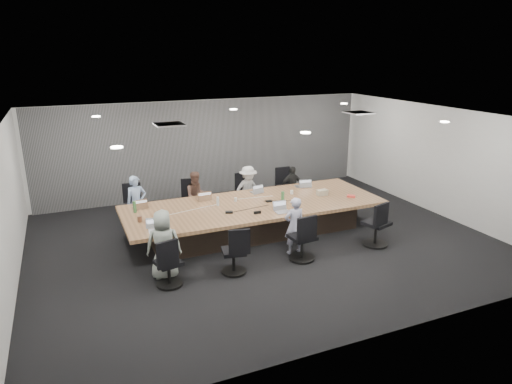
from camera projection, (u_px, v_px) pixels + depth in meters
name	position (u px, v px, depth m)	size (l,w,h in m)	color
floor	(263.00, 241.00, 10.39)	(10.00, 8.00, 0.00)	black
ceiling	(264.00, 118.00, 9.55)	(10.00, 8.00, 0.00)	white
wall_back	(208.00, 148.00, 13.48)	(10.00, 2.80, 0.00)	silver
wall_front	(378.00, 253.00, 6.46)	(10.00, 2.80, 0.00)	silver
wall_left	(6.00, 212.00, 8.09)	(8.00, 2.80, 0.00)	silver
wall_right	(438.00, 161.00, 11.85)	(8.00, 2.80, 0.00)	silver
curtain	(209.00, 148.00, 13.41)	(9.80, 0.04, 2.80)	slate
conference_table	(254.00, 217.00, 10.71)	(6.00, 2.20, 0.74)	#2E231B
chair_0	(135.00, 209.00, 11.26)	(0.55, 0.55, 0.82)	black
chair_1	(194.00, 203.00, 11.83)	(0.50, 0.50, 0.74)	black
chair_2	(243.00, 196.00, 12.35)	(0.52, 0.52, 0.77)	black
chair_3	(286.00, 190.00, 12.83)	(0.54, 0.54, 0.80)	black
chair_4	(169.00, 267.00, 8.31)	(0.51, 0.51, 0.76)	black
chair_5	(234.00, 255.00, 8.78)	(0.51, 0.51, 0.76)	black
chair_6	(302.00, 241.00, 9.34)	(0.56, 0.56, 0.83)	black
chair_7	(376.00, 227.00, 10.03)	(0.59, 0.59, 0.87)	black
person_0	(137.00, 203.00, 10.88)	(0.48, 0.32, 1.33)	#8CA4CC
laptop_0	(140.00, 207.00, 10.37)	(0.33, 0.23, 0.02)	#8C6647
person_1	(197.00, 196.00, 11.44)	(0.62, 0.49, 1.28)	brown
laptop_1	(203.00, 199.00, 10.93)	(0.35, 0.24, 0.02)	#8C6647
person_2	(248.00, 190.00, 11.97)	(0.83, 0.48, 1.28)	#B7B7B7
laptop_2	(256.00, 192.00, 11.45)	(0.29, 0.20, 0.02)	#B2B2B7
person_3	(292.00, 187.00, 12.47)	(0.67, 0.28, 1.15)	black
laptop_3	(302.00, 186.00, 11.94)	(0.35, 0.24, 0.02)	#B2B2B7
person_4	(164.00, 245.00, 8.53)	(0.66, 0.43, 1.35)	gray
laptop_4	(157.00, 231.00, 8.99)	(0.33, 0.23, 0.02)	#B2B2B7
person_6	(294.00, 226.00, 9.58)	(0.45, 0.30, 1.25)	#A9A9C5
laptop_6	(283.00, 212.00, 10.03)	(0.32, 0.22, 0.02)	#B2B2B7
bottle_green_left	(135.00, 207.00, 9.98)	(0.07, 0.07, 0.26)	#3E763F
bottle_green_right	(283.00, 197.00, 10.61)	(0.08, 0.08, 0.27)	#3E763F
bottle_clear	(218.00, 201.00, 10.44)	(0.06, 0.06, 0.21)	silver
cup_white_far	(236.00, 200.00, 10.75)	(0.07, 0.07, 0.09)	white
cup_white_near	(292.00, 192.00, 11.30)	(0.08, 0.08, 0.10)	white
mug_brown	(140.00, 219.00, 9.46)	(0.10, 0.10, 0.12)	brown
mic_left	(229.00, 212.00, 9.99)	(0.16, 0.11, 0.03)	black
mic_right	(269.00, 201.00, 10.73)	(0.15, 0.10, 0.03)	black
stapler	(257.00, 212.00, 9.94)	(0.16, 0.04, 0.06)	black
canvas_bag	(322.00, 193.00, 11.19)	(0.26, 0.16, 0.14)	#BAAC90
snack_packet	(351.00, 196.00, 11.07)	(0.20, 0.13, 0.04)	#E73E33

